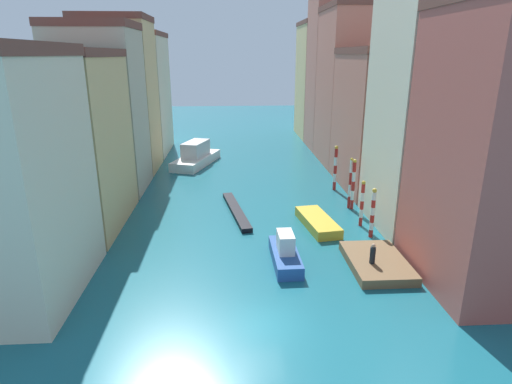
{
  "coord_description": "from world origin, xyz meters",
  "views": [
    {
      "loc": [
        -1.38,
        -19.32,
        13.76
      ],
      "look_at": [
        0.88,
        18.49,
        1.5
      ],
      "focal_mm": 29.97,
      "sensor_mm": 36.0,
      "label": 1
    }
  ],
  "objects_px": {
    "person_on_dock": "(373,254)",
    "mooring_pole_1": "(362,203)",
    "mooring_pole_0": "(373,212)",
    "vaporetto_white": "(196,156)",
    "mooring_pole_4": "(335,167)",
    "motorboat_1": "(318,222)",
    "gondola_black": "(236,211)",
    "waterfront_dock": "(377,262)",
    "mooring_pole_2": "(353,184)",
    "motorboat_0": "(285,253)",
    "mooring_pole_3": "(350,183)"
  },
  "relations": [
    {
      "from": "waterfront_dock",
      "to": "person_on_dock",
      "type": "xyz_separation_m",
      "value": [
        -0.57,
        -0.65,
        0.95
      ]
    },
    {
      "from": "person_on_dock",
      "to": "mooring_pole_2",
      "type": "xyz_separation_m",
      "value": [
        1.97,
        11.96,
        1.16
      ]
    },
    {
      "from": "mooring_pole_0",
      "to": "vaporetto_white",
      "type": "xyz_separation_m",
      "value": [
        -15.45,
        24.15,
        -0.94
      ]
    },
    {
      "from": "mooring_pole_2",
      "to": "motorboat_1",
      "type": "xyz_separation_m",
      "value": [
        -4.02,
        -4.06,
        -2.02
      ]
    },
    {
      "from": "mooring_pole_1",
      "to": "mooring_pole_0",
      "type": "bearing_deg",
      "value": -86.97
    },
    {
      "from": "motorboat_0",
      "to": "mooring_pole_2",
      "type": "bearing_deg",
      "value": 53.93
    },
    {
      "from": "mooring_pole_1",
      "to": "motorboat_1",
      "type": "distance_m",
      "value": 4.0
    },
    {
      "from": "waterfront_dock",
      "to": "person_on_dock",
      "type": "distance_m",
      "value": 1.29
    },
    {
      "from": "mooring_pole_3",
      "to": "gondola_black",
      "type": "distance_m",
      "value": 10.8
    },
    {
      "from": "gondola_black",
      "to": "motorboat_0",
      "type": "height_order",
      "value": "motorboat_0"
    },
    {
      "from": "waterfront_dock",
      "to": "gondola_black",
      "type": "bearing_deg",
      "value": 130.69
    },
    {
      "from": "mooring_pole_1",
      "to": "gondola_black",
      "type": "xyz_separation_m",
      "value": [
        -10.4,
        3.61,
        -1.81
      ]
    },
    {
      "from": "motorboat_1",
      "to": "mooring_pole_1",
      "type": "bearing_deg",
      "value": 0.38
    },
    {
      "from": "waterfront_dock",
      "to": "mooring_pole_0",
      "type": "bearing_deg",
      "value": 76.62
    },
    {
      "from": "mooring_pole_4",
      "to": "mooring_pole_2",
      "type": "bearing_deg",
      "value": -87.66
    },
    {
      "from": "mooring_pole_4",
      "to": "gondola_black",
      "type": "xyz_separation_m",
      "value": [
        -10.52,
        -6.37,
        -2.23
      ]
    },
    {
      "from": "mooring_pole_2",
      "to": "vaporetto_white",
      "type": "height_order",
      "value": "mooring_pole_2"
    },
    {
      "from": "waterfront_dock",
      "to": "mooring_pole_0",
      "type": "xyz_separation_m",
      "value": [
        1.17,
        4.91,
        1.75
      ]
    },
    {
      "from": "mooring_pole_0",
      "to": "mooring_pole_4",
      "type": "relative_size",
      "value": 0.84
    },
    {
      "from": "motorboat_0",
      "to": "mooring_pole_1",
      "type": "bearing_deg",
      "value": 41.31
    },
    {
      "from": "mooring_pole_2",
      "to": "motorboat_1",
      "type": "distance_m",
      "value": 6.06
    },
    {
      "from": "person_on_dock",
      "to": "vaporetto_white",
      "type": "height_order",
      "value": "vaporetto_white"
    },
    {
      "from": "gondola_black",
      "to": "motorboat_0",
      "type": "bearing_deg",
      "value": -71.95
    },
    {
      "from": "person_on_dock",
      "to": "mooring_pole_1",
      "type": "xyz_separation_m",
      "value": [
        1.61,
        7.92,
        0.75
      ]
    },
    {
      "from": "mooring_pole_2",
      "to": "vaporetto_white",
      "type": "bearing_deg",
      "value": 131.46
    },
    {
      "from": "motorboat_1",
      "to": "waterfront_dock",
      "type": "bearing_deg",
      "value": -70.15
    },
    {
      "from": "mooring_pole_3",
      "to": "mooring_pole_4",
      "type": "height_order",
      "value": "mooring_pole_3"
    },
    {
      "from": "mooring_pole_4",
      "to": "motorboat_1",
      "type": "height_order",
      "value": "mooring_pole_4"
    },
    {
      "from": "mooring_pole_4",
      "to": "motorboat_0",
      "type": "height_order",
      "value": "mooring_pole_4"
    },
    {
      "from": "person_on_dock",
      "to": "mooring_pole_4",
      "type": "relative_size",
      "value": 0.29
    },
    {
      "from": "mooring_pole_3",
      "to": "waterfront_dock",
      "type": "bearing_deg",
      "value": -95.85
    },
    {
      "from": "gondola_black",
      "to": "motorboat_1",
      "type": "xyz_separation_m",
      "value": [
        6.74,
        -3.64,
        0.2
      ]
    },
    {
      "from": "mooring_pole_0",
      "to": "mooring_pole_2",
      "type": "xyz_separation_m",
      "value": [
        0.24,
        6.4,
        0.37
      ]
    },
    {
      "from": "mooring_pole_4",
      "to": "gondola_black",
      "type": "bearing_deg",
      "value": -148.82
    },
    {
      "from": "motorboat_1",
      "to": "mooring_pole_3",
      "type": "bearing_deg",
      "value": 48.79
    },
    {
      "from": "person_on_dock",
      "to": "mooring_pole_2",
      "type": "relative_size",
      "value": 0.29
    },
    {
      "from": "mooring_pole_2",
      "to": "gondola_black",
      "type": "xyz_separation_m",
      "value": [
        -10.76,
        -0.43,
        -2.22
      ]
    },
    {
      "from": "mooring_pole_1",
      "to": "vaporetto_white",
      "type": "xyz_separation_m",
      "value": [
        -15.33,
        21.79,
        -0.9
      ]
    },
    {
      "from": "person_on_dock",
      "to": "motorboat_0",
      "type": "relative_size",
      "value": 0.26
    },
    {
      "from": "person_on_dock",
      "to": "vaporetto_white",
      "type": "relative_size",
      "value": 0.14
    },
    {
      "from": "waterfront_dock",
      "to": "mooring_pole_2",
      "type": "xyz_separation_m",
      "value": [
        1.41,
        11.31,
        2.12
      ]
    },
    {
      "from": "vaporetto_white",
      "to": "gondola_black",
      "type": "distance_m",
      "value": 18.86
    },
    {
      "from": "waterfront_dock",
      "to": "motorboat_1",
      "type": "relative_size",
      "value": 0.93
    },
    {
      "from": "vaporetto_white",
      "to": "motorboat_1",
      "type": "xyz_separation_m",
      "value": [
        11.67,
        -21.82,
        -0.71
      ]
    },
    {
      "from": "person_on_dock",
      "to": "mooring_pole_1",
      "type": "bearing_deg",
      "value": 78.51
    },
    {
      "from": "mooring_pole_0",
      "to": "gondola_black",
      "type": "relative_size",
      "value": 0.42
    },
    {
      "from": "mooring_pole_0",
      "to": "mooring_pole_3",
      "type": "xyz_separation_m",
      "value": [
        0.02,
        6.67,
        0.4
      ]
    },
    {
      "from": "mooring_pole_4",
      "to": "vaporetto_white",
      "type": "distance_m",
      "value": 19.49
    },
    {
      "from": "gondola_black",
      "to": "motorboat_0",
      "type": "distance_m",
      "value": 10.44
    },
    {
      "from": "mooring_pole_0",
      "to": "mooring_pole_3",
      "type": "height_order",
      "value": "mooring_pole_3"
    }
  ]
}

